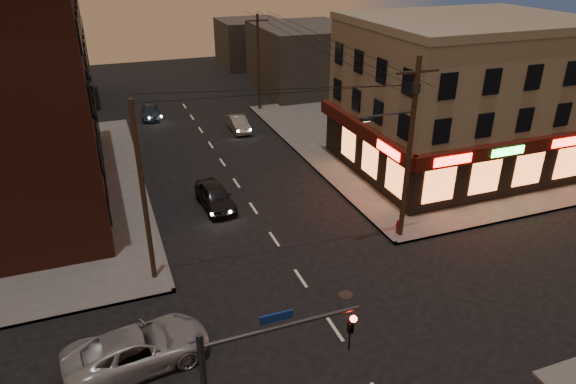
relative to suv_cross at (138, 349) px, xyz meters
name	(u,v)px	position (x,y,z in m)	size (l,w,h in m)	color
ground	(335,329)	(8.11, -0.91, -0.77)	(120.00, 120.00, 0.00)	black
sidewalk_ne	(431,137)	(26.11, 18.09, -0.70)	(24.00, 28.00, 0.15)	#514F4C
pizza_building	(461,95)	(24.04, 12.52, 4.57)	(15.85, 12.85, 10.50)	gray
bg_building_ne_a	(304,58)	(22.11, 37.09, 2.73)	(10.00, 12.00, 7.00)	#3F3D3A
bg_building_nw	(41,64)	(-4.89, 41.09, 3.23)	(9.00, 10.00, 8.00)	#3F3D3A
bg_building_ne_b	(251,43)	(20.11, 51.09, 2.23)	(8.00, 8.00, 6.00)	#3F3D3A
utility_pole_main	(408,141)	(14.79, 4.89, 4.99)	(4.20, 0.44, 10.00)	#382619
utility_pole_far	(259,63)	(14.91, 31.09, 3.88)	(0.26, 0.26, 9.00)	#382619
utility_pole_west	(143,195)	(1.31, 5.59, 3.88)	(0.24, 0.24, 9.00)	#382619
suv_cross	(138,349)	(0.00, 0.00, 0.00)	(2.57, 5.56, 1.55)	#95969D
sedan_near	(215,196)	(5.94, 12.12, -0.02)	(1.77, 4.39, 1.50)	black
sedan_mid	(238,124)	(11.23, 25.72, -0.13)	(1.37, 3.93, 1.29)	gray
sedan_far	(150,112)	(4.41, 32.24, -0.18)	(1.66, 4.08, 1.18)	#1C2939
fire_hydrant	(398,226)	(14.88, 5.09, -0.18)	(0.37, 0.37, 0.82)	maroon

